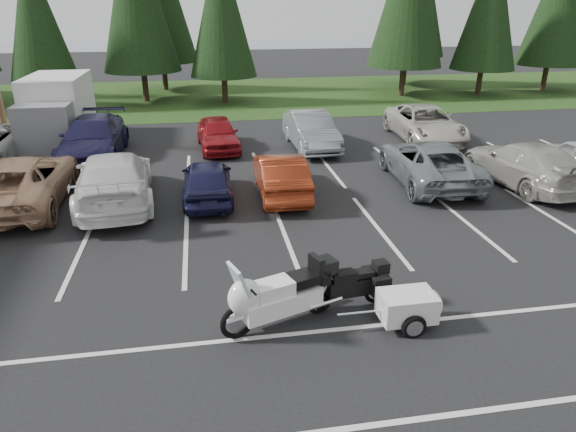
{
  "coord_description": "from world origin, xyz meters",
  "views": [
    {
      "loc": [
        -1.57,
        -11.69,
        6.0
      ],
      "look_at": [
        0.33,
        -0.5,
        1.23
      ],
      "focal_mm": 32.0,
      "sensor_mm": 36.0,
      "label": 1
    }
  ],
  "objects_px": {
    "car_near_6": "(429,162)",
    "cargo_trailer": "(406,309)",
    "car_far_1": "(93,138)",
    "car_far_4": "(425,123)",
    "car_near_7": "(524,164)",
    "car_near_2": "(21,181)",
    "car_far_2": "(218,134)",
    "touring_motorcycle": "(280,290)",
    "car_near_5": "(281,175)",
    "box_truck": "(54,112)",
    "car_near_4": "(207,180)",
    "car_near_3": "(114,179)",
    "adventure_motorcycle": "(349,281)",
    "car_far_3": "(311,131)"
  },
  "relations": [
    {
      "from": "car_near_6",
      "to": "car_near_7",
      "type": "bearing_deg",
      "value": 169.77
    },
    {
      "from": "car_near_7",
      "to": "car_near_5",
      "type": "bearing_deg",
      "value": -8.16
    },
    {
      "from": "box_truck",
      "to": "car_near_3",
      "type": "relative_size",
      "value": 0.99
    },
    {
      "from": "car_near_4",
      "to": "car_near_3",
      "type": "bearing_deg",
      "value": -2.75
    },
    {
      "from": "car_far_3",
      "to": "car_near_4",
      "type": "bearing_deg",
      "value": -131.38
    },
    {
      "from": "car_near_2",
      "to": "car_near_6",
      "type": "xyz_separation_m",
      "value": [
        13.5,
        -0.0,
        -0.05
      ]
    },
    {
      "from": "car_far_2",
      "to": "car_far_4",
      "type": "bearing_deg",
      "value": -3.57
    },
    {
      "from": "car_near_4",
      "to": "car_far_4",
      "type": "xyz_separation_m",
      "value": [
        10.14,
        6.22,
        0.1
      ]
    },
    {
      "from": "car_near_5",
      "to": "car_far_1",
      "type": "relative_size",
      "value": 0.76
    },
    {
      "from": "car_near_5",
      "to": "car_far_2",
      "type": "height_order",
      "value": "car_near_5"
    },
    {
      "from": "car_near_3",
      "to": "car_near_6",
      "type": "relative_size",
      "value": 1.05
    },
    {
      "from": "car_near_4",
      "to": "car_far_4",
      "type": "height_order",
      "value": "car_far_4"
    },
    {
      "from": "car_near_3",
      "to": "car_near_6",
      "type": "distance_m",
      "value": 10.66
    },
    {
      "from": "car_near_5",
      "to": "car_near_6",
      "type": "distance_m",
      "value": 5.38
    },
    {
      "from": "car_near_5",
      "to": "adventure_motorcycle",
      "type": "height_order",
      "value": "car_near_5"
    },
    {
      "from": "car_near_6",
      "to": "car_near_2",
      "type": "bearing_deg",
      "value": 3.86
    },
    {
      "from": "car_near_7",
      "to": "car_far_4",
      "type": "bearing_deg",
      "value": -88.61
    },
    {
      "from": "car_near_5",
      "to": "adventure_motorcycle",
      "type": "xyz_separation_m",
      "value": [
        0.34,
        -7.03,
        -0.06
      ]
    },
    {
      "from": "box_truck",
      "to": "touring_motorcycle",
      "type": "bearing_deg",
      "value": -63.65
    },
    {
      "from": "car_near_6",
      "to": "cargo_trailer",
      "type": "distance_m",
      "value": 9.17
    },
    {
      "from": "car_near_7",
      "to": "adventure_motorcycle",
      "type": "xyz_separation_m",
      "value": [
        -8.2,
        -6.63,
        -0.12
      ]
    },
    {
      "from": "car_near_7",
      "to": "car_far_4",
      "type": "distance_m",
      "value": 6.63
    },
    {
      "from": "car_near_4",
      "to": "cargo_trailer",
      "type": "height_order",
      "value": "car_near_4"
    },
    {
      "from": "car_near_3",
      "to": "car_far_4",
      "type": "bearing_deg",
      "value": -160.86
    },
    {
      "from": "car_near_7",
      "to": "cargo_trailer",
      "type": "distance_m",
      "value": 10.36
    },
    {
      "from": "car_near_2",
      "to": "car_far_4",
      "type": "xyz_separation_m",
      "value": [
        15.88,
        5.78,
        -0.03
      ]
    },
    {
      "from": "car_far_3",
      "to": "touring_motorcycle",
      "type": "height_order",
      "value": "touring_motorcycle"
    },
    {
      "from": "box_truck",
      "to": "car_near_4",
      "type": "xyz_separation_m",
      "value": [
        6.49,
        -8.28,
        -0.78
      ]
    },
    {
      "from": "car_near_3",
      "to": "touring_motorcycle",
      "type": "bearing_deg",
      "value": 113.16
    },
    {
      "from": "car_far_4",
      "to": "adventure_motorcycle",
      "type": "relative_size",
      "value": 2.63
    },
    {
      "from": "adventure_motorcycle",
      "to": "car_near_7",
      "type": "bearing_deg",
      "value": 31.1
    },
    {
      "from": "car_far_4",
      "to": "touring_motorcycle",
      "type": "xyz_separation_m",
      "value": [
        -8.89,
        -13.56,
        0.02
      ]
    },
    {
      "from": "car_near_4",
      "to": "adventure_motorcycle",
      "type": "bearing_deg",
      "value": 111.85
    },
    {
      "from": "car_near_3",
      "to": "car_far_4",
      "type": "relative_size",
      "value": 1.02
    },
    {
      "from": "car_far_1",
      "to": "car_far_4",
      "type": "height_order",
      "value": "car_far_1"
    },
    {
      "from": "car_far_2",
      "to": "touring_motorcycle",
      "type": "distance_m",
      "value": 13.51
    },
    {
      "from": "box_truck",
      "to": "car_far_4",
      "type": "bearing_deg",
      "value": -7.05
    },
    {
      "from": "car_far_1",
      "to": "car_far_4",
      "type": "xyz_separation_m",
      "value": [
        14.62,
        0.56,
        -0.05
      ]
    },
    {
      "from": "car_near_4",
      "to": "car_near_5",
      "type": "relative_size",
      "value": 0.92
    },
    {
      "from": "car_near_2",
      "to": "car_near_6",
      "type": "bearing_deg",
      "value": 178.45
    },
    {
      "from": "box_truck",
      "to": "car_near_4",
      "type": "distance_m",
      "value": 10.55
    },
    {
      "from": "car_near_6",
      "to": "car_far_3",
      "type": "xyz_separation_m",
      "value": [
        -3.13,
        5.25,
        0.03
      ]
    },
    {
      "from": "car_far_3",
      "to": "car_near_3",
      "type": "bearing_deg",
      "value": -146.0
    },
    {
      "from": "car_near_3",
      "to": "car_near_7",
      "type": "height_order",
      "value": "car_near_3"
    },
    {
      "from": "box_truck",
      "to": "car_near_6",
      "type": "xyz_separation_m",
      "value": [
        14.24,
        -7.84,
        -0.7
      ]
    },
    {
      "from": "car_near_5",
      "to": "car_far_2",
      "type": "distance_m",
      "value": 6.39
    },
    {
      "from": "car_far_1",
      "to": "car_far_3",
      "type": "relative_size",
      "value": 1.19
    },
    {
      "from": "car_near_2",
      "to": "car_near_4",
      "type": "bearing_deg",
      "value": 174.05
    },
    {
      "from": "box_truck",
      "to": "car_far_2",
      "type": "relative_size",
      "value": 1.38
    },
    {
      "from": "car_near_4",
      "to": "car_far_1",
      "type": "relative_size",
      "value": 0.7
    }
  ]
}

